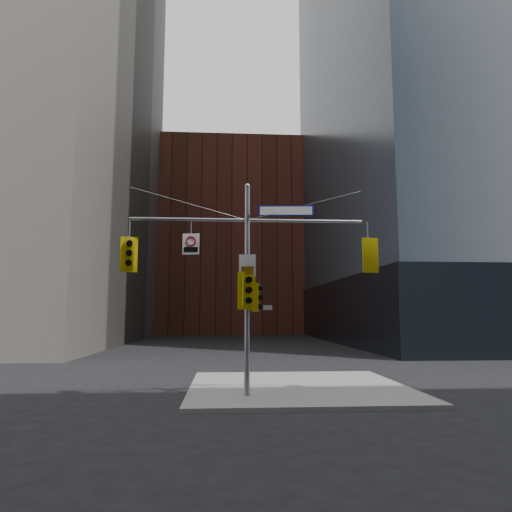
{
  "coord_description": "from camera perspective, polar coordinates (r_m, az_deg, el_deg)",
  "views": [
    {
      "loc": [
        -0.71,
        -13.37,
        2.8
      ],
      "look_at": [
        0.3,
        2.0,
        4.76
      ],
      "focal_mm": 32.0,
      "sensor_mm": 36.0,
      "label": 1
    }
  ],
  "objects": [
    {
      "name": "signal_assembly",
      "position": [
        15.47,
        -1.11,
        -1.25
      ],
      "size": [
        8.0,
        0.8,
        7.3
      ],
      "color": "gray",
      "rests_on": "ground"
    },
    {
      "name": "regulatory_sign_arm",
      "position": [
        15.57,
        -8.14,
        1.58
      ],
      "size": [
        0.57,
        0.11,
        0.72
      ],
      "rotation": [
        0.0,
        0.0,
        -0.12
      ],
      "color": "silver",
      "rests_on": "ground"
    },
    {
      "name": "traffic_light_pole_side",
      "position": [
        15.41,
        0.08,
        -5.2
      ],
      "size": [
        0.4,
        0.34,
        0.96
      ],
      "rotation": [
        0.0,
        0.0,
        1.42
      ],
      "color": "#D8B80B",
      "rests_on": "ground"
    },
    {
      "name": "traffic_light_pole_front",
      "position": [
        15.14,
        -1.07,
        -4.31
      ],
      "size": [
        0.6,
        0.52,
        1.26
      ],
      "rotation": [
        0.0,
        0.0,
        0.15
      ],
      "color": "#D8B80B",
      "rests_on": "ground"
    },
    {
      "name": "street_blade_ns",
      "position": [
        15.84,
        -1.2,
        -7.12
      ],
      "size": [
        0.04,
        0.72,
        0.14
      ],
      "rotation": [
        0.0,
        0.0,
        0.01
      ],
      "color": "#145926",
      "rests_on": "ground"
    },
    {
      "name": "ground",
      "position": [
        13.68,
        -0.74,
        -19.06
      ],
      "size": [
        160.0,
        160.0,
        0.0
      ],
      "primitive_type": "plane",
      "color": "black",
      "rests_on": "ground"
    },
    {
      "name": "regulatory_sign_pole",
      "position": [
        15.35,
        -1.09,
        -1.24
      ],
      "size": [
        0.56,
        0.1,
        0.74
      ],
      "rotation": [
        0.0,
        0.0,
        -0.13
      ],
      "color": "silver",
      "rests_on": "ground"
    },
    {
      "name": "traffic_light_east_arm",
      "position": [
        16.26,
        13.87,
        0.03
      ],
      "size": [
        0.58,
        0.49,
        1.21
      ],
      "rotation": [
        0.0,
        0.0,
        3.26
      ],
      "color": "#D8B80B",
      "rests_on": "ground"
    },
    {
      "name": "street_blade_ew",
      "position": [
        15.42,
        0.56,
        -6.47
      ],
      "size": [
        0.79,
        0.06,
        0.16
      ],
      "rotation": [
        0.0,
        0.0,
        0.03
      ],
      "color": "silver",
      "rests_on": "ground"
    },
    {
      "name": "traffic_light_west_arm",
      "position": [
        15.85,
        -15.6,
        0.27
      ],
      "size": [
        0.57,
        0.52,
        1.2
      ],
      "rotation": [
        0.0,
        0.0,
        0.21
      ],
      "color": "#D8B80B",
      "rests_on": "ground"
    },
    {
      "name": "sidewalk_corner",
      "position": [
        17.79,
        5.25,
        -16.03
      ],
      "size": [
        8.0,
        8.0,
        0.15
      ],
      "primitive_type": "cube",
      "color": "gray",
      "rests_on": "ground"
    },
    {
      "name": "podium_ne",
      "position": [
        53.7,
        28.73,
        -6.15
      ],
      "size": [
        36.4,
        36.4,
        6.0
      ],
      "primitive_type": "cube",
      "color": "black",
      "rests_on": "ground"
    },
    {
      "name": "brick_midrise",
      "position": [
        72.25,
        -3.16,
        1.69
      ],
      "size": [
        26.0,
        20.0,
        28.0
      ],
      "primitive_type": "cube",
      "color": "brown",
      "rests_on": "ground"
    },
    {
      "name": "street_sign_blade",
      "position": [
        15.91,
        3.76,
        5.66
      ],
      "size": [
        1.92,
        0.2,
        0.37
      ],
      "rotation": [
        0.0,
        0.0,
        -0.08
      ],
      "color": "navy",
      "rests_on": "ground"
    }
  ]
}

